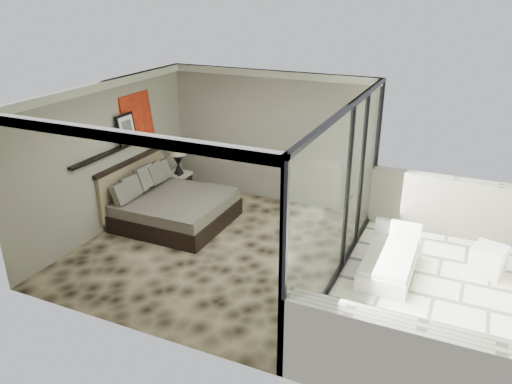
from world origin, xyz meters
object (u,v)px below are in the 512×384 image
at_px(bed, 171,206).
at_px(ottoman, 488,260).
at_px(table_lamp, 178,154).
at_px(lounger, 389,261).
at_px(nightstand, 179,185).

bearing_deg(bed, ottoman, 5.04).
bearing_deg(bed, table_lamp, 116.02).
relative_size(table_lamp, lounger, 0.45).
relative_size(nightstand, table_lamp, 0.69).
relative_size(bed, table_lamp, 2.91).
height_order(nightstand, ottoman, nightstand).
bearing_deg(bed, nightstand, 116.84).
relative_size(table_lamp, ottoman, 1.47).
distance_m(ottoman, lounger, 1.59).
bearing_deg(table_lamp, bed, -63.98).
bearing_deg(nightstand, ottoman, -22.46).
distance_m(bed, table_lamp, 1.52).
bearing_deg(nightstand, lounger, -31.17).
bearing_deg(nightstand, bed, -79.07).
distance_m(nightstand, lounger, 5.09).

